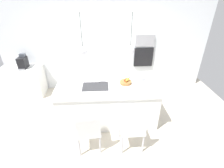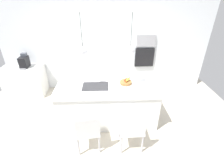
{
  "view_description": "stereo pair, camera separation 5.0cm",
  "coord_description": "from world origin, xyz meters",
  "px_view_note": "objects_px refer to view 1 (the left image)",
  "views": [
    {
      "loc": [
        -0.08,
        -3.07,
        2.67
      ],
      "look_at": [
        0.1,
        0.0,
        0.97
      ],
      "focal_mm": 26.35,
      "sensor_mm": 36.0,
      "label": 1
    },
    {
      "loc": [
        -0.03,
        -3.08,
        2.67
      ],
      "look_at": [
        0.1,
        0.0,
        0.97
      ],
      "focal_mm": 26.35,
      "sensor_mm": 36.0,
      "label": 2
    }
  ],
  "objects_px": {
    "coffee_machine": "(23,62)",
    "chair_middle": "(132,127)",
    "microwave": "(145,40)",
    "chair_near": "(89,130)",
    "fruit_bowl": "(126,82)",
    "oven": "(143,57)"
  },
  "relations": [
    {
      "from": "microwave",
      "to": "chair_middle",
      "type": "distance_m",
      "value": 2.71
    },
    {
      "from": "chair_middle",
      "to": "oven",
      "type": "bearing_deg",
      "value": 73.66
    },
    {
      "from": "chair_middle",
      "to": "coffee_machine",
      "type": "bearing_deg",
      "value": 141.84
    },
    {
      "from": "oven",
      "to": "chair_near",
      "type": "relative_size",
      "value": 0.66
    },
    {
      "from": "coffee_machine",
      "to": "chair_middle",
      "type": "relative_size",
      "value": 0.43
    },
    {
      "from": "fruit_bowl",
      "to": "chair_near",
      "type": "xyz_separation_m",
      "value": [
        -0.79,
        -0.93,
        -0.48
      ]
    },
    {
      "from": "oven",
      "to": "chair_middle",
      "type": "xyz_separation_m",
      "value": [
        -0.71,
        -2.42,
        -0.48
      ]
    },
    {
      "from": "coffee_machine",
      "to": "microwave",
      "type": "height_order",
      "value": "microwave"
    },
    {
      "from": "microwave",
      "to": "oven",
      "type": "relative_size",
      "value": 0.96
    },
    {
      "from": "microwave",
      "to": "chair_near",
      "type": "xyz_separation_m",
      "value": [
        -1.51,
        -2.42,
        -1.0
      ]
    },
    {
      "from": "fruit_bowl",
      "to": "oven",
      "type": "height_order",
      "value": "oven"
    },
    {
      "from": "oven",
      "to": "microwave",
      "type": "bearing_deg",
      "value": 0.0
    },
    {
      "from": "fruit_bowl",
      "to": "microwave",
      "type": "bearing_deg",
      "value": 64.0
    },
    {
      "from": "fruit_bowl",
      "to": "chair_near",
      "type": "relative_size",
      "value": 0.31
    },
    {
      "from": "fruit_bowl",
      "to": "microwave",
      "type": "height_order",
      "value": "microwave"
    },
    {
      "from": "fruit_bowl",
      "to": "chair_middle",
      "type": "xyz_separation_m",
      "value": [
        0.02,
        -0.94,
        -0.46
      ]
    },
    {
      "from": "chair_near",
      "to": "chair_middle",
      "type": "relative_size",
      "value": 0.96
    },
    {
      "from": "oven",
      "to": "chair_middle",
      "type": "height_order",
      "value": "oven"
    },
    {
      "from": "fruit_bowl",
      "to": "microwave",
      "type": "relative_size",
      "value": 0.48
    },
    {
      "from": "coffee_machine",
      "to": "chair_middle",
      "type": "height_order",
      "value": "coffee_machine"
    },
    {
      "from": "coffee_machine",
      "to": "chair_near",
      "type": "relative_size",
      "value": 0.45
    },
    {
      "from": "fruit_bowl",
      "to": "coffee_machine",
      "type": "distance_m",
      "value": 2.94
    }
  ]
}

